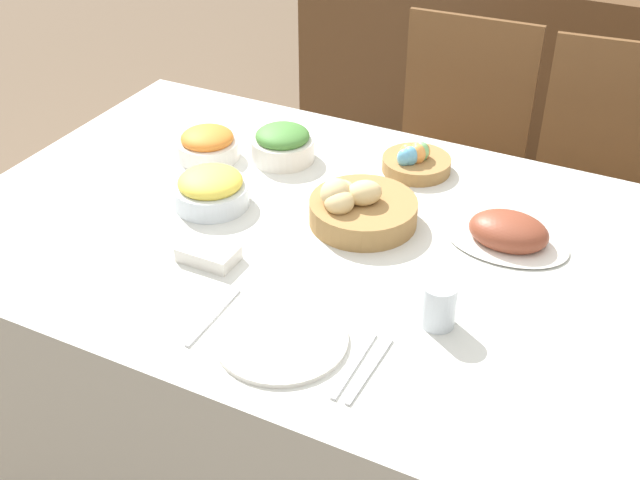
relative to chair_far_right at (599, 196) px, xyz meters
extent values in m
plane|color=brown|center=(-0.47, -0.90, -0.51)|extent=(12.00, 12.00, 0.00)
cube|color=silver|center=(-0.47, -0.90, -0.13)|extent=(1.71, 1.09, 0.77)
cylinder|color=brown|center=(-0.17, -0.29, -0.29)|extent=(0.03, 0.03, 0.44)
cylinder|color=brown|center=(-0.20, 0.09, -0.29)|extent=(0.03, 0.03, 0.44)
cube|color=brown|center=(0.01, -0.08, -0.06)|extent=(0.46, 0.46, 0.02)
cube|color=brown|center=(-0.01, 0.12, 0.20)|extent=(0.42, 0.06, 0.49)
cylinder|color=brown|center=(-0.65, -0.29, -0.29)|extent=(0.03, 0.03, 0.44)
cylinder|color=brown|center=(-0.26, -0.27, -0.29)|extent=(0.03, 0.03, 0.44)
cylinder|color=brown|center=(-0.67, 0.10, -0.29)|extent=(0.03, 0.03, 0.44)
cylinder|color=brown|center=(-0.28, 0.12, -0.29)|extent=(0.03, 0.03, 0.44)
cube|color=brown|center=(-0.47, -0.08, -0.06)|extent=(0.44, 0.44, 0.02)
cube|color=brown|center=(-0.48, 0.12, 0.20)|extent=(0.42, 0.04, 0.49)
cube|color=brown|center=(-0.67, 0.92, -0.07)|extent=(1.46, 0.44, 0.87)
cylinder|color=#9E7542|center=(-0.42, -0.82, 0.29)|extent=(0.25, 0.25, 0.06)
ellipsoid|color=#E0C184|center=(-0.48, -0.82, 0.33)|extent=(0.07, 0.07, 0.04)
ellipsoid|color=#E0C184|center=(-0.46, -0.87, 0.33)|extent=(0.07, 0.07, 0.05)
ellipsoid|color=#E0C184|center=(-0.48, -0.86, 0.34)|extent=(0.07, 0.08, 0.06)
ellipsoid|color=#E0C184|center=(-0.42, -0.82, 0.34)|extent=(0.10, 0.10, 0.06)
cylinder|color=#9E7542|center=(-0.40, -0.54, 0.28)|extent=(0.17, 0.17, 0.03)
ellipsoid|color=#60B2E0|center=(-0.41, -0.57, 0.31)|extent=(0.04, 0.04, 0.05)
ellipsoid|color=#7FCC7A|center=(-0.39, -0.54, 0.31)|extent=(0.04, 0.04, 0.05)
ellipsoid|color=#F29E4C|center=(-0.40, -0.56, 0.31)|extent=(0.04, 0.04, 0.05)
ellipsoid|color=#F29E4C|center=(-0.39, -0.53, 0.31)|extent=(0.04, 0.04, 0.05)
ellipsoid|color=#F4D151|center=(-0.42, -0.56, 0.31)|extent=(0.04, 0.04, 0.05)
ellipsoid|color=#60B2E0|center=(-0.42, -0.58, 0.31)|extent=(0.04, 0.04, 0.05)
ellipsoid|color=#F4D151|center=(-0.40, -0.54, 0.31)|extent=(0.04, 0.04, 0.05)
ellipsoid|color=silver|center=(-0.11, -0.76, 0.27)|extent=(0.27, 0.19, 0.01)
ellipsoid|color=brown|center=(-0.11, -0.76, 0.29)|extent=(0.18, 0.13, 0.08)
cylinder|color=silver|center=(-0.73, -0.64, 0.29)|extent=(0.16, 0.16, 0.06)
ellipsoid|color=#478438|center=(-0.73, -0.64, 0.33)|extent=(0.14, 0.14, 0.05)
cylinder|color=silver|center=(-0.77, -0.91, 0.29)|extent=(0.18, 0.18, 0.05)
ellipsoid|color=#F4DB4C|center=(-0.77, -0.91, 0.32)|extent=(0.15, 0.15, 0.05)
cylinder|color=silver|center=(-0.91, -0.72, 0.28)|extent=(0.16, 0.16, 0.05)
ellipsoid|color=orange|center=(-0.91, -0.72, 0.32)|extent=(0.14, 0.14, 0.05)
cylinder|color=silver|center=(-0.39, -1.26, 0.27)|extent=(0.25, 0.25, 0.01)
cube|color=silver|center=(-0.54, -1.26, 0.26)|extent=(0.01, 0.19, 0.00)
cube|color=silver|center=(-0.24, -1.26, 0.26)|extent=(0.01, 0.19, 0.00)
cube|color=silver|center=(-0.21, -1.26, 0.26)|extent=(0.01, 0.19, 0.00)
cylinder|color=silver|center=(-0.15, -1.08, 0.31)|extent=(0.07, 0.07, 0.09)
cube|color=silver|center=(-0.66, -1.10, 0.28)|extent=(0.12, 0.08, 0.03)
camera|label=1|loc=(0.17, -2.23, 1.26)|focal=45.00mm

